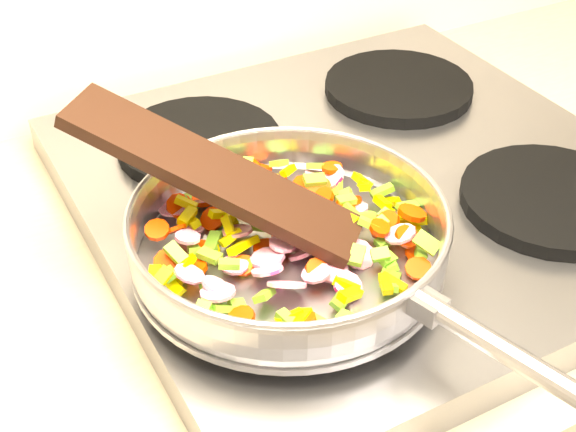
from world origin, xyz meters
name	(u,v)px	position (x,y,z in m)	size (l,w,h in m)	color
cooktop	(365,190)	(-0.70, 1.67, 0.92)	(0.60, 0.60, 0.04)	#939399
grate_fl	(321,284)	(-0.84, 1.52, 0.95)	(0.19, 0.19, 0.02)	black
grate_fr	(552,199)	(-0.56, 1.52, 0.95)	(0.19, 0.19, 0.02)	black
grate_bl	(199,142)	(-0.84, 1.81, 0.95)	(0.19, 0.19, 0.02)	black
grate_br	(399,87)	(-0.56, 1.81, 0.95)	(0.19, 0.19, 0.02)	black
saute_pan	(290,233)	(-0.85, 1.56, 0.99)	(0.33, 0.49, 0.06)	#9E9EA5
vegetable_heap	(285,234)	(-0.85, 1.57, 0.98)	(0.28, 0.27, 0.04)	#6DAC25
wooden_spatula	(214,174)	(-0.90, 1.63, 1.03)	(0.29, 0.07, 0.01)	black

